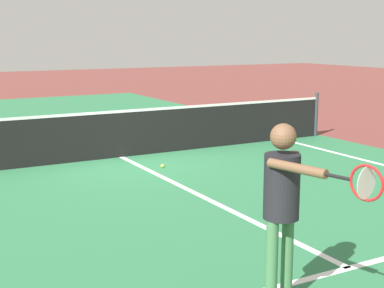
% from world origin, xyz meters
% --- Properties ---
extents(ground_plane, '(60.00, 60.00, 0.00)m').
position_xyz_m(ground_plane, '(0.00, 0.00, 0.00)').
color(ground_plane, brown).
extents(court_surface_inbounds, '(10.62, 24.40, 0.00)m').
position_xyz_m(court_surface_inbounds, '(0.00, 0.00, 0.00)').
color(court_surface_inbounds, '#2D7247').
rests_on(court_surface_inbounds, ground_plane).
extents(line_service_near, '(8.22, 0.10, 0.01)m').
position_xyz_m(line_service_near, '(0.00, -6.40, 0.00)').
color(line_service_near, white).
rests_on(line_service_near, ground_plane).
extents(line_center_service, '(0.10, 6.40, 0.01)m').
position_xyz_m(line_center_service, '(0.00, -3.20, 0.00)').
color(line_center_service, white).
rests_on(line_center_service, ground_plane).
extents(net, '(10.35, 0.09, 1.07)m').
position_xyz_m(net, '(0.00, 0.00, 0.49)').
color(net, '#33383D').
rests_on(net, ground_plane).
extents(player_near, '(0.41, 1.23, 1.68)m').
position_xyz_m(player_near, '(-1.16, -6.73, 1.05)').
color(player_near, '#3F7247').
rests_on(player_near, ground_plane).
extents(tennis_ball_near_net, '(0.07, 0.07, 0.07)m').
position_xyz_m(tennis_ball_near_net, '(0.32, -1.24, 0.03)').
color(tennis_ball_near_net, '#CCE033').
rests_on(tennis_ball_near_net, ground_plane).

